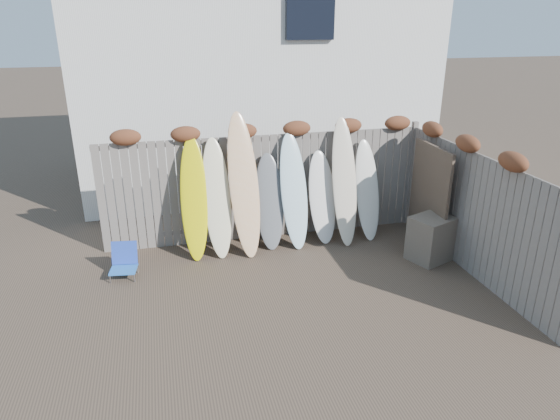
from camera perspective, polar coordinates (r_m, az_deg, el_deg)
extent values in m
plane|color=#493A2D|center=(7.69, 2.18, -10.16)|extent=(80.00, 80.00, 0.00)
cube|color=slate|center=(9.38, -1.76, 2.60)|extent=(6.00, 0.10, 2.00)
cube|color=slate|center=(10.38, 14.68, 4.05)|extent=(0.10, 0.10, 2.10)
ellipsoid|color=brown|center=(8.88, -17.26, 7.93)|extent=(0.52, 0.28, 0.28)
ellipsoid|color=brown|center=(8.87, -10.75, 8.51)|extent=(0.52, 0.28, 0.28)
ellipsoid|color=brown|center=(8.98, -4.31, 8.97)|extent=(0.52, 0.28, 0.28)
ellipsoid|color=brown|center=(9.19, 1.93, 9.31)|extent=(0.52, 0.28, 0.28)
ellipsoid|color=brown|center=(9.51, 7.82, 9.54)|extent=(0.52, 0.28, 0.28)
ellipsoid|color=brown|center=(9.91, 13.29, 9.65)|extent=(0.52, 0.28, 0.28)
cube|color=slate|center=(8.64, 21.39, -0.61)|extent=(0.10, 4.40, 2.00)
ellipsoid|color=brown|center=(7.77, 25.09, 5.03)|extent=(0.28, 0.56, 0.28)
ellipsoid|color=brown|center=(8.62, 20.66, 7.13)|extent=(0.28, 0.56, 0.28)
ellipsoid|color=brown|center=(9.52, 17.02, 8.82)|extent=(0.28, 0.56, 0.28)
cube|color=silver|center=(13.04, -3.60, 16.86)|extent=(8.00, 5.00, 6.00)
cube|color=black|center=(10.71, 3.49, 22.31)|extent=(1.00, 0.12, 1.30)
cube|color=blue|center=(8.57, -17.44, -6.50)|extent=(0.46, 0.42, 0.03)
cube|color=#2444B5|center=(8.65, -17.36, -4.68)|extent=(0.43, 0.18, 0.38)
cylinder|color=#A6A6AD|center=(8.51, -18.83, -7.46)|extent=(0.02, 0.02, 0.16)
cylinder|color=silver|center=(8.78, -18.42, -6.49)|extent=(0.02, 0.02, 0.16)
cylinder|color=silver|center=(8.43, -16.31, -7.44)|extent=(0.02, 0.02, 0.16)
cylinder|color=silver|center=(8.70, -15.97, -6.46)|extent=(0.02, 0.02, 0.16)
cube|color=#715B55|center=(9.08, 16.85, -3.14)|extent=(0.84, 0.77, 0.79)
cube|color=brown|center=(9.35, 16.64, 1.34)|extent=(0.08, 1.28, 1.92)
ellipsoid|color=yellow|center=(8.77, -9.79, 1.25)|extent=(0.53, 0.78, 2.09)
ellipsoid|color=beige|center=(8.81, -7.20, 1.33)|extent=(0.50, 0.74, 2.05)
ellipsoid|color=#FCB47D|center=(8.77, -4.14, 2.84)|extent=(0.60, 0.91, 2.48)
ellipsoid|color=slate|center=(9.07, -1.20, 0.95)|extent=(0.55, 0.64, 1.71)
ellipsoid|color=silver|center=(9.08, 1.60, 2.15)|extent=(0.54, 0.76, 2.06)
ellipsoid|color=silver|center=(9.35, 4.84, 1.45)|extent=(0.55, 0.64, 1.69)
ellipsoid|color=beige|center=(9.29, 7.37, 3.20)|extent=(0.49, 0.82, 2.30)
ellipsoid|color=silver|center=(9.59, 9.93, 2.25)|extent=(0.49, 0.68, 1.85)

